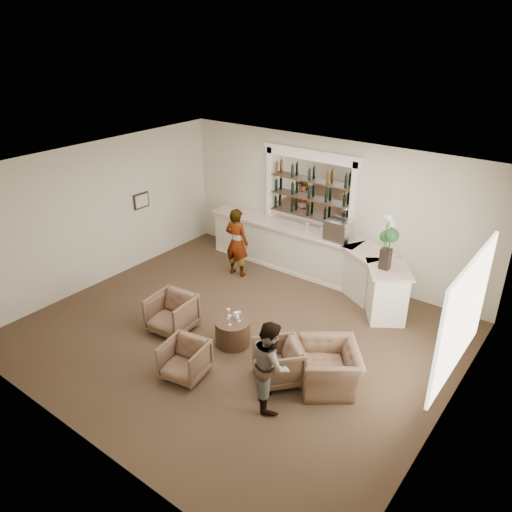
{
  "coord_description": "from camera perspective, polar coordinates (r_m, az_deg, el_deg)",
  "views": [
    {
      "loc": [
        5.31,
        -6.4,
        5.66
      ],
      "look_at": [
        -0.2,
        0.9,
        1.33
      ],
      "focal_mm": 35.0,
      "sensor_mm": 36.0,
      "label": 1
    }
  ],
  "objects": [
    {
      "name": "ground",
      "position": [
        10.06,
        -2.2,
        -8.93
      ],
      "size": [
        8.0,
        8.0,
        0.0
      ],
      "primitive_type": "plane",
      "color": "#4D3526",
      "rests_on": "ground"
    },
    {
      "name": "armchair_left",
      "position": [
        10.13,
        -9.6,
        -6.49
      ],
      "size": [
        0.9,
        0.92,
        0.76
      ],
      "primitive_type": "imported",
      "rotation": [
        0.0,
        0.0,
        0.11
      ],
      "color": "brown",
      "rests_on": "ground"
    },
    {
      "name": "espresso_machine",
      "position": [
        11.38,
        9.42,
        2.91
      ],
      "size": [
        0.57,
        0.48,
        0.49
      ],
      "primitive_type": "cube",
      "rotation": [
        0.0,
        0.0,
        -0.03
      ],
      "color": "#B5B5BA",
      "rests_on": "bar_counter"
    },
    {
      "name": "flower_vase",
      "position": [
        10.11,
        14.82,
        1.88
      ],
      "size": [
        0.3,
        0.3,
        1.14
      ],
      "color": "black",
      "rests_on": "bar_counter"
    },
    {
      "name": "guest",
      "position": [
        8.03,
        1.68,
        -12.26
      ],
      "size": [
        0.93,
        0.94,
        1.53
      ],
      "primitive_type": "imported",
      "rotation": [
        0.0,
        0.0,
        2.33
      ],
      "color": "gray",
      "rests_on": "ground"
    },
    {
      "name": "napkin_holder",
      "position": [
        9.61,
        -2.26,
        -6.76
      ],
      "size": [
        0.08,
        0.08,
        0.12
      ],
      "primitive_type": "cube",
      "color": "white",
      "rests_on": "cocktail_table"
    },
    {
      "name": "wine_glass_tbl_c",
      "position": [
        9.38,
        -3.03,
        -7.34
      ],
      "size": [
        0.07,
        0.07,
        0.21
      ],
      "primitive_type": null,
      "color": "white",
      "rests_on": "cocktail_table"
    },
    {
      "name": "sommelier",
      "position": [
        11.94,
        -2.21,
        1.58
      ],
      "size": [
        0.66,
        0.47,
        1.71
      ],
      "primitive_type": "imported",
      "rotation": [
        0.0,
        0.0,
        3.24
      ],
      "color": "gray",
      "rests_on": "ground"
    },
    {
      "name": "back_bar_alcove",
      "position": [
        11.96,
        6.17,
        7.53
      ],
      "size": [
        2.64,
        0.25,
        3.0
      ],
      "color": "white",
      "rests_on": "ground"
    },
    {
      "name": "armchair_right",
      "position": [
        8.73,
        2.55,
        -12.06
      ],
      "size": [
        1.1,
        1.11,
        0.72
      ],
      "primitive_type": "imported",
      "rotation": [
        0.0,
        0.0,
        -0.72
      ],
      "color": "brown",
      "rests_on": "ground"
    },
    {
      "name": "cocktail_table",
      "position": [
        9.67,
        -2.67,
        -8.71
      ],
      "size": [
        0.68,
        0.68,
        0.5
      ],
      "primitive_type": "cylinder",
      "color": "#4D3321",
      "rests_on": "ground"
    },
    {
      "name": "armchair_far",
      "position": [
        8.72,
        8.43,
        -12.46
      ],
      "size": [
        1.43,
        1.46,
        0.71
      ],
      "primitive_type": "imported",
      "rotation": [
        0.0,
        0.0,
        -0.91
      ],
      "color": "brown",
      "rests_on": "ground"
    },
    {
      "name": "armchair_center",
      "position": [
        8.92,
        -8.14,
        -11.65
      ],
      "size": [
        0.84,
        0.85,
        0.67
      ],
      "primitive_type": "imported",
      "rotation": [
        0.0,
        0.0,
        0.18
      ],
      "color": "brown",
      "rests_on": "ground"
    },
    {
      "name": "room_shell",
      "position": [
        9.39,
        1.08,
        4.6
      ],
      "size": [
        8.04,
        7.02,
        3.32
      ],
      "color": "beige",
      "rests_on": "ground"
    },
    {
      "name": "wine_glass_bar_left",
      "position": [
        11.84,
        5.9,
        3.3
      ],
      "size": [
        0.07,
        0.07,
        0.21
      ],
      "primitive_type": null,
      "color": "white",
      "rests_on": "bar_counter"
    },
    {
      "name": "wine_glass_tbl_b",
      "position": [
        9.48,
        -1.93,
        -6.92
      ],
      "size": [
        0.07,
        0.07,
        0.21
      ],
      "primitive_type": null,
      "color": "white",
      "rests_on": "cocktail_table"
    },
    {
      "name": "wine_glass_tbl_a",
      "position": [
        9.57,
        -3.15,
        -6.62
      ],
      "size": [
        0.07,
        0.07,
        0.21
      ],
      "primitive_type": null,
      "color": "white",
      "rests_on": "cocktail_table"
    },
    {
      "name": "wine_glass_bar_right",
      "position": [
        11.56,
        7.53,
        2.64
      ],
      "size": [
        0.07,
        0.07,
        0.21
      ],
      "primitive_type": null,
      "color": "white",
      "rests_on": "bar_counter"
    },
    {
      "name": "bar_counter",
      "position": [
        12.01,
        6.19,
        0.1
      ],
      "size": [
        5.72,
        1.8,
        1.14
      ],
      "color": "white",
      "rests_on": "ground"
    }
  ]
}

